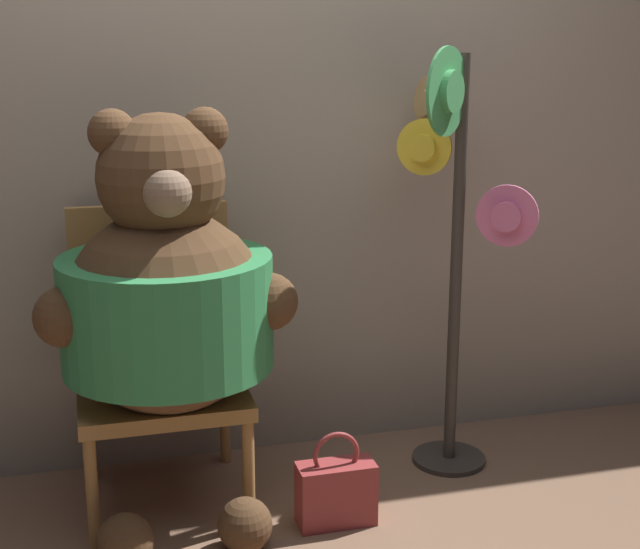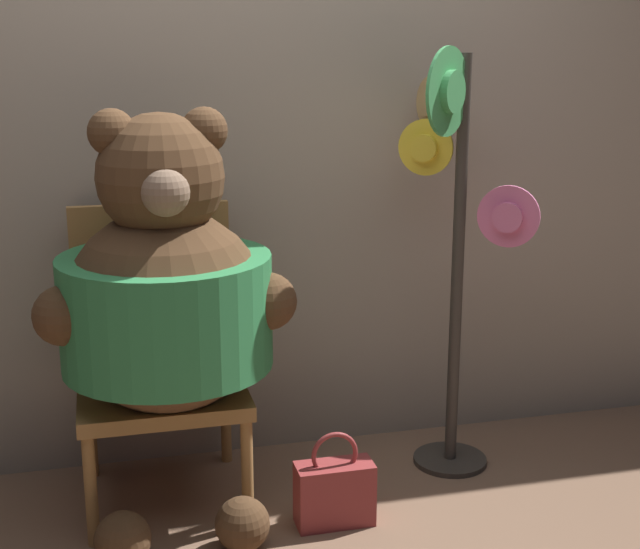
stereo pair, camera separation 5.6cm
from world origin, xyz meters
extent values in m
plane|color=brown|center=(0.00, 0.00, 0.00)|extent=(14.00, 14.00, 0.00)
cube|color=gray|center=(0.00, 0.79, 1.37)|extent=(8.00, 0.10, 2.74)
cylinder|color=#9E703D|center=(-0.58, 0.16, 0.19)|extent=(0.04, 0.04, 0.38)
cylinder|color=#9E703D|center=(-0.08, 0.16, 0.19)|extent=(0.04, 0.04, 0.38)
cylinder|color=#9E703D|center=(-0.58, 0.65, 0.19)|extent=(0.04, 0.04, 0.38)
cylinder|color=#9E703D|center=(-0.08, 0.65, 0.19)|extent=(0.04, 0.04, 0.38)
cube|color=#9E703D|center=(-0.33, 0.40, 0.41)|extent=(0.56, 0.55, 0.05)
cube|color=#9E703D|center=(-0.33, 0.66, 0.72)|extent=(0.56, 0.04, 0.58)
sphere|color=#4C331E|center=(-0.31, 0.32, 0.72)|extent=(0.67, 0.67, 0.67)
cylinder|color=#2D7F47|center=(-0.31, 0.32, 0.72)|extent=(0.69, 0.69, 0.37)
sphere|color=#4C331E|center=(-0.31, 0.32, 1.16)|extent=(0.40, 0.40, 0.40)
sphere|color=#4C331E|center=(-0.45, 0.32, 1.30)|extent=(0.15, 0.15, 0.15)
sphere|color=#4C331E|center=(-0.17, 0.32, 1.30)|extent=(0.15, 0.15, 0.15)
sphere|color=#7A604C|center=(-0.31, 0.15, 1.14)|extent=(0.15, 0.15, 0.15)
sphere|color=#4C331E|center=(-0.63, 0.24, 0.75)|extent=(0.19, 0.19, 0.19)
sphere|color=#4C331E|center=(0.01, 0.24, 0.75)|extent=(0.19, 0.19, 0.19)
sphere|color=#4C331E|center=(-0.49, 0.02, 0.09)|extent=(0.18, 0.18, 0.18)
sphere|color=#4C331E|center=(-0.12, 0.02, 0.09)|extent=(0.18, 0.18, 0.18)
cylinder|color=#332D28|center=(0.75, 0.42, 0.01)|extent=(0.28, 0.28, 0.02)
cylinder|color=#332D28|center=(0.75, 0.42, 0.77)|extent=(0.04, 0.04, 1.53)
cylinder|color=#3D9351|center=(0.65, 0.34, 1.41)|extent=(0.23, 0.21, 0.30)
cylinder|color=#3D9351|center=(0.65, 0.34, 1.41)|extent=(0.15, 0.14, 0.14)
cylinder|color=yellow|center=(0.64, 0.51, 1.20)|extent=(0.17, 0.13, 0.20)
cylinder|color=yellow|center=(0.64, 0.51, 1.20)|extent=(0.12, 0.12, 0.10)
cylinder|color=tan|center=(0.70, 0.61, 1.35)|extent=(0.06, 0.20, 0.20)
cylinder|color=tan|center=(0.70, 0.61, 1.35)|extent=(0.09, 0.11, 0.10)
cylinder|color=#D16693|center=(0.89, 0.32, 0.97)|extent=(0.19, 0.14, 0.22)
cylinder|color=#D16693|center=(0.89, 0.32, 0.97)|extent=(0.12, 0.11, 0.11)
cube|color=maroon|center=(0.20, 0.10, 0.11)|extent=(0.26, 0.12, 0.22)
torus|color=maroon|center=(0.20, 0.10, 0.25)|extent=(0.16, 0.02, 0.16)
camera|label=1|loc=(-0.56, -2.48, 1.56)|focal=50.00mm
camera|label=2|loc=(-0.50, -2.49, 1.56)|focal=50.00mm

